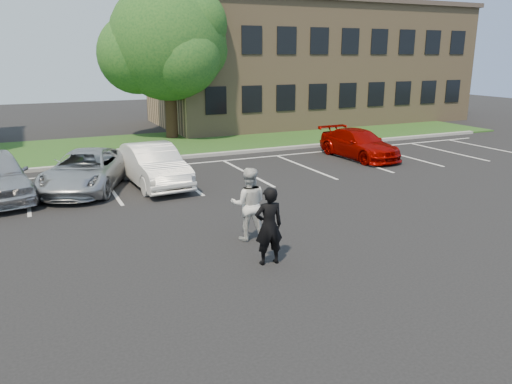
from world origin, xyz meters
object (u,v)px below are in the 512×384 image
Objects in this scene: man_black_suit at (269,226)px; car_silver_minivan at (86,170)px; man_white_shirt at (249,204)px; car_red_compact at (359,144)px; tree at (169,44)px; car_white_sedan at (153,165)px; office_building at (309,63)px.

man_black_suit reaches higher than car_silver_minivan.
man_white_shirt reaches higher than car_red_compact.
car_silver_minivan is 12.51m from car_red_compact.
car_silver_minivan is (-6.03, -9.98, -4.64)m from tree.
man_black_suit is 8.46m from car_white_sedan.
office_building reaches higher than car_white_sedan.
office_building is 11.40× the size of man_white_shirt.
tree is 4.48× the size of man_white_shirt.
man_white_shirt is at bearing -142.92° from car_red_compact.
man_black_suit is 0.40× the size of car_white_sedan.
car_silver_minivan is at bearing -121.16° from tree.
man_black_suit is 9.39m from car_silver_minivan.
car_white_sedan is at bearing -109.39° from tree.
tree is at bearing -94.36° from man_black_suit.
office_building is 4.83× the size of car_red_compact.
man_black_suit is (-14.50, -22.80, -3.22)m from office_building.
car_red_compact is at bearing -118.53° from man_white_shirt.
car_red_compact is (9.20, 7.75, -0.31)m from man_white_shirt.
car_white_sedan is (-0.71, 8.43, -0.17)m from man_black_suit.
tree is 1.90× the size of car_red_compact.
car_red_compact is at bearing -55.58° from tree.
tree is 17.94m from man_white_shirt.
man_white_shirt is 12.03m from car_red_compact.
car_white_sedan is 1.01× the size of car_red_compact.
man_white_shirt is 6.82m from car_white_sedan.
tree is at bearing 66.44° from car_white_sedan.
office_building is 12.25m from tree.
car_silver_minivan is 2.41m from car_white_sedan.
man_black_suit is (-2.96, -18.85, -4.41)m from tree.
man_white_shirt is at bearing -41.17° from car_silver_minivan.
tree is (-11.54, -3.94, 1.19)m from office_building.
car_white_sedan is at bearing -60.78° from man_white_shirt.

